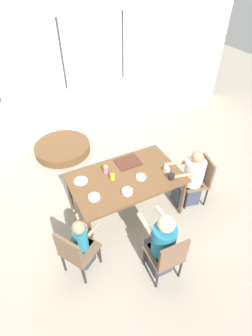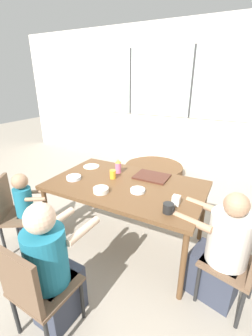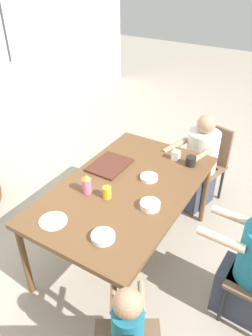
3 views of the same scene
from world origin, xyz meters
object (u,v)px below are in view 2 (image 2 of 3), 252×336
(juice_glass, at_px, (113,174))
(folded_table_stack, at_px, (154,170))
(coffee_mug, at_px, (169,208))
(chair_for_man_blue_shirt, at_px, (244,261))
(person_man_blue_shirt, at_px, (221,254))
(sippy_cup, at_px, (118,166))
(bowl_white_shallow, at_px, (74,178))
(chair_for_woman_green_shirt, at_px, (34,287))
(bowl_cereal, at_px, (101,190))
(person_toddler, at_px, (28,213))
(milk_carton_small, at_px, (176,200))
(person_woman_green_shirt, at_px, (53,271))
(bowl_fruit, at_px, (138,190))
(chair_for_toddler, at_px, (12,209))

(juice_glass, bearing_deg, folded_table_stack, 97.18)
(coffee_mug, bearing_deg, chair_for_man_blue_shirt, 1.88)
(person_man_blue_shirt, distance_m, juice_glass, 1.30)
(sippy_cup, xyz_separation_m, bowl_white_shallow, (-0.35, -0.39, -0.07))
(chair_for_woman_green_shirt, height_order, bowl_cereal, chair_for_woman_green_shirt)
(bowl_white_shallow, bearing_deg, sippy_cup, 48.38)
(coffee_mug, bearing_deg, chair_for_woman_green_shirt, -124.92)
(person_toddler, bearing_deg, milk_carton_small, 72.91)
(sippy_cup, bearing_deg, chair_for_man_blue_shirt, -20.43)
(person_man_blue_shirt, bearing_deg, folded_table_stack, 46.91)
(person_woman_green_shirt, height_order, bowl_white_shallow, person_woman_green_shirt)
(chair_for_man_blue_shirt, distance_m, folded_table_stack, 2.87)
(chair_for_man_blue_shirt, bearing_deg, folded_table_stack, 49.25)
(person_woman_green_shirt, bearing_deg, folded_table_stack, 100.00)
(sippy_cup, relative_size, bowl_fruit, 1.12)
(chair_for_woman_green_shirt, bearing_deg, person_toddler, 145.01)
(bowl_white_shallow, relative_size, bowl_fruit, 1.09)
(person_man_blue_shirt, xyz_separation_m, sippy_cup, (-1.24, 0.48, 0.38))
(person_man_blue_shirt, relative_size, coffee_mug, 10.61)
(chair_for_woman_green_shirt, height_order, coffee_mug, chair_for_woman_green_shirt)
(chair_for_man_blue_shirt, xyz_separation_m, sippy_cup, (-1.41, 0.52, 0.34))
(chair_for_toddler, bearing_deg, bowl_white_shallow, 103.44)
(person_man_blue_shirt, bearing_deg, person_toddler, 113.24)
(chair_for_man_blue_shirt, height_order, person_man_blue_shirt, person_man_blue_shirt)
(person_toddler, relative_size, bowl_white_shallow, 5.61)
(chair_for_woman_green_shirt, height_order, juice_glass, juice_glass)
(chair_for_man_blue_shirt, relative_size, folded_table_stack, 0.74)
(person_toddler, xyz_separation_m, sippy_cup, (0.69, 0.79, 0.40))
(person_toddler, xyz_separation_m, bowl_fruit, (1.10, 0.45, 0.34))
(person_man_blue_shirt, bearing_deg, sippy_cup, 83.08)
(juice_glass, xyz_separation_m, bowl_cereal, (0.07, -0.34, -0.02))
(chair_for_toddler, xyz_separation_m, folded_table_stack, (0.60, 2.67, -0.41))
(chair_for_man_blue_shirt, bearing_deg, milk_carton_small, 91.84)
(juice_glass, height_order, bowl_white_shallow, juice_glass)
(juice_glass, relative_size, milk_carton_small, 1.10)
(bowl_fruit, bearing_deg, bowl_white_shallow, -175.55)
(person_toddler, height_order, bowl_white_shallow, person_toddler)
(bowl_cereal, bearing_deg, person_man_blue_shirt, 1.25)
(bowl_white_shallow, bearing_deg, milk_carton_small, -0.11)
(juice_glass, bearing_deg, sippy_cup, 99.13)
(juice_glass, bearing_deg, chair_for_man_blue_shirt, -14.44)
(sippy_cup, distance_m, juice_glass, 0.17)
(chair_for_woman_green_shirt, relative_size, bowl_fruit, 5.75)
(person_toddler, height_order, coffee_mug, person_toddler)
(coffee_mug, distance_m, bowl_cereal, 0.70)
(sippy_cup, bearing_deg, person_man_blue_shirt, -21.22)
(sippy_cup, relative_size, bowl_white_shallow, 1.03)
(coffee_mug, distance_m, milk_carton_small, 0.15)
(person_woman_green_shirt, bearing_deg, milk_carton_small, 56.95)
(person_man_blue_shirt, height_order, sippy_cup, person_man_blue_shirt)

